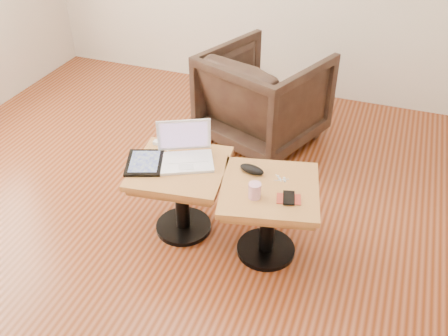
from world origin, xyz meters
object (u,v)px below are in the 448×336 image
(armchair, at_px, (264,97))
(laptop, at_px, (185,153))
(side_table_right, at_px, (269,204))
(striped_cup, at_px, (255,191))
(side_table_left, at_px, (181,182))

(armchair, bearing_deg, laptop, 104.25)
(laptop, height_order, armchair, armchair)
(side_table_right, distance_m, laptop, 0.57)
(laptop, relative_size, armchair, 0.48)
(laptop, relative_size, striped_cup, 4.49)
(side_table_left, bearing_deg, side_table_right, -9.36)
(side_table_right, relative_size, striped_cup, 7.30)
(side_table_left, distance_m, side_table_right, 0.54)
(side_table_left, relative_size, side_table_right, 0.94)
(striped_cup, bearing_deg, side_table_right, 64.45)
(laptop, xyz_separation_m, armchair, (0.15, 1.13, -0.16))
(side_table_left, bearing_deg, armchair, 74.92)
(side_table_left, height_order, striped_cup, striped_cup)
(side_table_right, distance_m, striped_cup, 0.21)
(side_table_right, xyz_separation_m, armchair, (-0.39, 1.21, 0.01))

